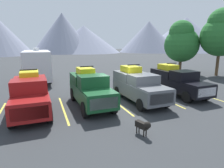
{
  "coord_description": "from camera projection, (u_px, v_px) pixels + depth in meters",
  "views": [
    {
      "loc": [
        -4.88,
        -11.59,
        4.23
      ],
      "look_at": [
        0.0,
        1.62,
        1.2
      ],
      "focal_mm": 30.6,
      "sensor_mm": 36.0,
      "label": 1
    }
  ],
  "objects": [
    {
      "name": "pickup_truck_c",
      "position": [
        138.0,
        85.0,
        14.11
      ],
      "size": [
        2.27,
        5.47,
        2.65
      ],
      "color": "#595B60",
      "rests_on": "ground"
    },
    {
      "name": "tree_a",
      "position": [
        181.0,
        42.0,
        26.35
      ],
      "size": [
        4.72,
        4.72,
        7.27
      ],
      "color": "brown",
      "rests_on": "ground"
    },
    {
      "name": "dog",
      "position": [
        144.0,
        125.0,
        8.81
      ],
      "size": [
        0.47,
        0.94,
        0.76
      ],
      "color": "black",
      "rests_on": "ground"
    },
    {
      "name": "lot_stripe_b",
      "position": [
        63.0,
        109.0,
        12.47
      ],
      "size": [
        0.12,
        5.5,
        0.01
      ],
      "primitive_type": "cube",
      "color": "gold",
      "rests_on": "ground"
    },
    {
      "name": "lot_stripe_c",
      "position": [
        117.0,
        103.0,
        13.75
      ],
      "size": [
        0.12,
        5.5,
        0.01
      ],
      "primitive_type": "cube",
      "color": "gold",
      "rests_on": "ground"
    },
    {
      "name": "mountain_ridge",
      "position": [
        75.0,
        36.0,
        79.38
      ],
      "size": [
        174.38,
        43.83,
        16.84
      ],
      "color": "gray",
      "rests_on": "ground"
    },
    {
      "name": "pickup_truck_d",
      "position": [
        177.0,
        81.0,
        15.87
      ],
      "size": [
        2.18,
        5.72,
        2.58
      ],
      "color": "black",
      "rests_on": "ground"
    },
    {
      "name": "pickup_truck_b",
      "position": [
        90.0,
        88.0,
        13.02
      ],
      "size": [
        2.18,
        5.4,
        2.65
      ],
      "color": "#144723",
      "rests_on": "ground"
    },
    {
      "name": "lot_stripe_e",
      "position": [
        199.0,
        94.0,
        16.3
      ],
      "size": [
        0.12,
        5.5,
        0.01
      ],
      "primitive_type": "cube",
      "color": "gold",
      "rests_on": "ground"
    },
    {
      "name": "pickup_truck_a",
      "position": [
        30.0,
        94.0,
        11.67
      ],
      "size": [
        2.27,
        5.39,
        2.61
      ],
      "color": "maroon",
      "rests_on": "ground"
    },
    {
      "name": "ground_plane",
      "position": [
        120.0,
        106.0,
        13.18
      ],
      "size": [
        240.0,
        240.0,
        0.0
      ],
      "primitive_type": "plane",
      "color": "#2D3033"
    },
    {
      "name": "lot_stripe_d",
      "position": [
        161.0,
        98.0,
        15.02
      ],
      "size": [
        0.12,
        5.5,
        0.01
      ],
      "primitive_type": "cube",
      "color": "gold",
      "rests_on": "ground"
    },
    {
      "name": "camper_trailer_a",
      "position": [
        37.0,
        65.0,
        20.36
      ],
      "size": [
        2.69,
        7.53,
        3.72
      ],
      "color": "silver",
      "rests_on": "ground"
    },
    {
      "name": "tree_b",
      "position": [
        221.0,
        33.0,
        24.15
      ],
      "size": [
        4.98,
        4.98,
        8.52
      ],
      "color": "brown",
      "rests_on": "ground"
    }
  ]
}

